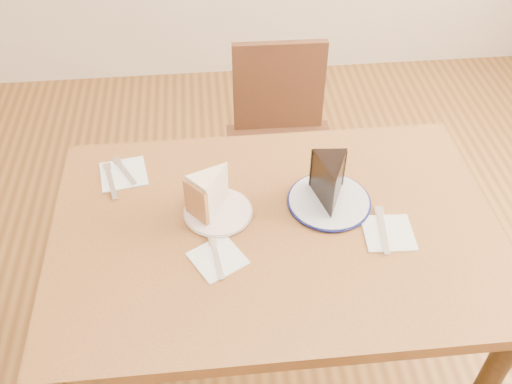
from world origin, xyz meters
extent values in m
plane|color=#523215|center=(0.00, 0.00, 0.00)|extent=(4.00, 4.00, 0.00)
cube|color=#583418|center=(0.00, 0.00, 0.73)|extent=(1.20, 0.80, 0.04)
cylinder|color=black|center=(-0.54, 0.34, 0.35)|extent=(0.06, 0.06, 0.71)
cylinder|color=black|center=(0.54, 0.34, 0.35)|extent=(0.06, 0.06, 0.71)
cube|color=#32190F|center=(0.11, 0.62, 0.45)|extent=(0.42, 0.42, 0.04)
cylinder|color=#32190F|center=(0.29, 0.80, 0.21)|extent=(0.04, 0.04, 0.43)
cylinder|color=#32190F|center=(-0.06, 0.80, 0.21)|extent=(0.04, 0.04, 0.43)
cylinder|color=#32190F|center=(0.28, 0.44, 0.21)|extent=(0.04, 0.04, 0.43)
cylinder|color=#32190F|center=(-0.07, 0.45, 0.21)|extent=(0.04, 0.04, 0.43)
cube|color=#32190F|center=(0.11, 0.81, 0.65)|extent=(0.35, 0.04, 0.37)
cylinder|color=white|center=(-0.15, 0.06, 0.76)|extent=(0.18, 0.18, 0.01)
cylinder|color=silver|center=(0.16, 0.07, 0.76)|extent=(0.22, 0.22, 0.01)
cube|color=white|center=(-0.16, -0.10, 0.75)|extent=(0.16, 0.16, 0.00)
cube|color=white|center=(0.29, -0.05, 0.75)|extent=(0.14, 0.14, 0.00)
cube|color=white|center=(-0.42, 0.25, 0.75)|extent=(0.15, 0.15, 0.00)
cube|color=silver|center=(-0.16, -0.10, 0.76)|extent=(0.03, 0.14, 0.00)
cube|color=silver|center=(0.28, -0.05, 0.76)|extent=(0.04, 0.17, 0.00)
cube|color=silver|center=(-0.42, 0.26, 0.76)|extent=(0.08, 0.13, 0.00)
cube|color=silver|center=(-0.45, 0.22, 0.76)|extent=(0.05, 0.16, 0.00)
camera|label=1|loc=(-0.16, -1.03, 1.87)|focal=40.00mm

